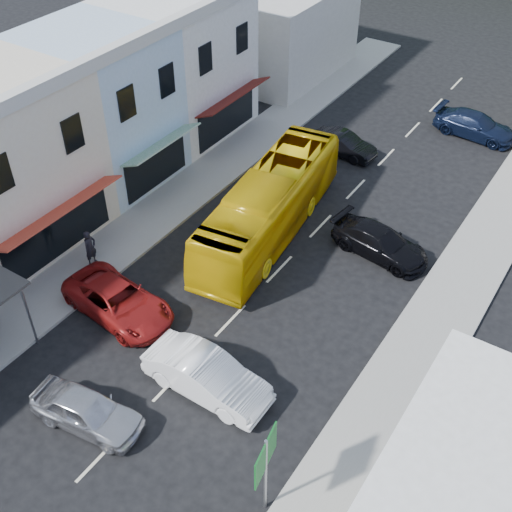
{
  "coord_description": "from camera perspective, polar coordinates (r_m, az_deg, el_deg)",
  "views": [
    {
      "loc": [
        11.49,
        -11.55,
        19.69
      ],
      "look_at": [
        0.0,
        6.0,
        2.2
      ],
      "focal_mm": 45.0,
      "sensor_mm": 36.0,
      "label": 1
    }
  ],
  "objects": [
    {
      "name": "ground",
      "position": [
        25.56,
        -7.53,
        -11.06
      ],
      "size": [
        120.0,
        120.0,
        0.0
      ],
      "primitive_type": "plane",
      "color": "black",
      "rests_on": "ground"
    },
    {
      "name": "sidewalk_left",
      "position": [
        34.78,
        -6.77,
        5.18
      ],
      "size": [
        3.0,
        52.0,
        0.15
      ],
      "primitive_type": "cube",
      "color": "gray",
      "rests_on": "ground"
    },
    {
      "name": "sidewalk_right",
      "position": [
        29.41,
        16.77,
        -4.13
      ],
      "size": [
        3.0,
        52.0,
        0.15
      ],
      "primitive_type": "cube",
      "color": "gray",
      "rests_on": "ground"
    },
    {
      "name": "shopfront_row",
      "position": [
        33.1,
        -19.67,
        9.09
      ],
      "size": [
        8.25,
        30.0,
        8.0
      ],
      "color": "silver",
      "rests_on": "ground"
    },
    {
      "name": "distant_block_left",
      "position": [
        48.13,
        1.85,
        19.51
      ],
      "size": [
        8.0,
        10.0,
        6.0
      ],
      "primitive_type": "cube",
      "color": "#B7B2A8",
      "rests_on": "ground"
    },
    {
      "name": "bus",
      "position": [
        31.3,
        1.21,
        4.39
      ],
      "size": [
        3.97,
        11.83,
        3.1
      ],
      "primitive_type": "imported",
      "rotation": [
        0.0,
        0.0,
        0.13
      ],
      "color": "#D5AA09",
      "rests_on": "ground"
    },
    {
      "name": "car_silver",
      "position": [
        24.42,
        -14.81,
        -13.16
      ],
      "size": [
        4.59,
        2.35,
        1.4
      ],
      "primitive_type": "imported",
      "rotation": [
        0.0,
        0.0,
        1.7
      ],
      "color": "silver",
      "rests_on": "ground"
    },
    {
      "name": "car_white",
      "position": [
        24.64,
        -4.38,
        -10.78
      ],
      "size": [
        4.4,
        1.81,
        1.4
      ],
      "primitive_type": "imported",
      "rotation": [
        0.0,
        0.0,
        1.57
      ],
      "color": "white",
      "rests_on": "ground"
    },
    {
      "name": "car_red",
      "position": [
        28.01,
        -12.13,
        -3.99
      ],
      "size": [
        4.8,
        2.45,
        1.4
      ],
      "primitive_type": "imported",
      "rotation": [
        0.0,
        0.0,
        1.45
      ],
      "color": "maroon",
      "rests_on": "ground"
    },
    {
      "name": "car_black_near",
      "position": [
        31.0,
        10.96,
        1.2
      ],
      "size": [
        4.71,
        2.42,
        1.4
      ],
      "primitive_type": "imported",
      "rotation": [
        0.0,
        0.0,
        1.44
      ],
      "color": "black",
      "rests_on": "ground"
    },
    {
      "name": "car_black_far",
      "position": [
        38.5,
        7.74,
        9.88
      ],
      "size": [
        4.53,
        2.15,
        1.4
      ],
      "primitive_type": "imported",
      "rotation": [
        0.0,
        0.0,
        1.49
      ],
      "color": "black",
      "rests_on": "ground"
    },
    {
      "name": "car_navy_far",
      "position": [
        42.24,
        18.88,
        10.91
      ],
      "size": [
        4.61,
        2.13,
        1.4
      ],
      "primitive_type": "imported",
      "rotation": [
        0.0,
        0.0,
        1.51
      ],
      "color": "black",
      "rests_on": "ground"
    },
    {
      "name": "pedestrian_left",
      "position": [
        30.56,
        -14.49,
        0.62
      ],
      "size": [
        0.42,
        0.62,
        1.7
      ],
      "primitive_type": "imported",
      "rotation": [
        0.0,
        0.0,
        1.61
      ],
      "color": "black",
      "rests_on": "sidewalk_left"
    },
    {
      "name": "direction_sign",
      "position": [
        20.89,
        0.84,
        -18.94
      ],
      "size": [
        0.76,
        1.71,
        3.66
      ],
      "primitive_type": null,
      "rotation": [
        0.0,
        0.0,
        0.18
      ],
      "color": "#0C561C",
      "rests_on": "ground"
    }
  ]
}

